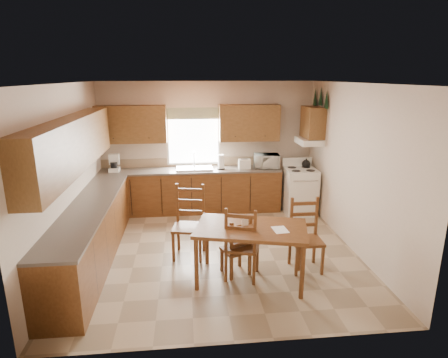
{
  "coord_description": "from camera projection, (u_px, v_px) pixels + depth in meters",
  "views": [
    {
      "loc": [
        -0.47,
        -5.65,
        2.81
      ],
      "look_at": [
        0.15,
        0.3,
        1.15
      ],
      "focal_mm": 30.0,
      "sensor_mm": 36.0,
      "label": 1
    }
  ],
  "objects": [
    {
      "name": "upper_cab_left",
      "position": [
        72.0,
        144.0,
        5.36
      ],
      "size": [
        0.33,
        3.6,
        0.75
      ],
      "primitive_type": "cube",
      "color": "brown",
      "rests_on": "wall_left"
    },
    {
      "name": "floor",
      "position": [
        217.0,
        251.0,
        6.21
      ],
      "size": [
        4.5,
        4.5,
        0.0
      ],
      "primitive_type": "plane",
      "color": "tan",
      "rests_on": "ground"
    },
    {
      "name": "range_hood",
      "position": [
        309.0,
        141.0,
        7.59
      ],
      "size": [
        0.44,
        0.62,
        0.12
      ],
      "primitive_type": "cube",
      "color": "white",
      "rests_on": "wall_right"
    },
    {
      "name": "sink_basin",
      "position": [
        194.0,
        168.0,
        7.8
      ],
      "size": [
        0.75,
        0.45,
        0.04
      ],
      "primitive_type": "cube",
      "color": "silver",
      "rests_on": "counter_back"
    },
    {
      "name": "window_valance",
      "position": [
        193.0,
        113.0,
        7.73
      ],
      "size": [
        1.19,
        0.01,
        0.24
      ],
      "primitive_type": "cube",
      "color": "#41582F",
      "rests_on": "wall_back"
    },
    {
      "name": "chair_near_right",
      "position": [
        242.0,
        242.0,
        5.28
      ],
      "size": [
        0.57,
        0.55,
        1.08
      ],
      "primitive_type": "cube",
      "rotation": [
        0.0,
        0.0,
        2.83
      ],
      "color": "brown",
      "rests_on": "floor"
    },
    {
      "name": "toaster",
      "position": [
        244.0,
        164.0,
        7.83
      ],
      "size": [
        0.25,
        0.16,
        0.2
      ],
      "primitive_type": "cube",
      "rotation": [
        0.0,
        0.0,
        0.02
      ],
      "color": "white",
      "rests_on": "counter_back"
    },
    {
      "name": "window_pane",
      "position": [
        193.0,
        137.0,
        7.89
      ],
      "size": [
        1.05,
        0.01,
        1.1
      ],
      "primitive_type": "cube",
      "color": "white",
      "rests_on": "wall_back"
    },
    {
      "name": "lower_cab_back",
      "position": [
        191.0,
        191.0,
        7.92
      ],
      "size": [
        3.75,
        0.6,
        0.88
      ],
      "primitive_type": "cube",
      "color": "brown",
      "rests_on": "floor"
    },
    {
      "name": "chair_near_left",
      "position": [
        236.0,
        246.0,
        5.4
      ],
      "size": [
        0.47,
        0.46,
        0.87
      ],
      "primitive_type": "cube",
      "rotation": [
        0.0,
        0.0,
        3.53
      ],
      "color": "brown",
      "rests_on": "floor"
    },
    {
      "name": "window_frame",
      "position": [
        193.0,
        137.0,
        7.89
      ],
      "size": [
        1.13,
        0.02,
        1.18
      ],
      "primitive_type": "cube",
      "color": "white",
      "rests_on": "wall_back"
    },
    {
      "name": "microwave",
      "position": [
        267.0,
        161.0,
        7.9
      ],
      "size": [
        0.51,
        0.38,
        0.29
      ],
      "primitive_type": "imported",
      "rotation": [
        0.0,
        0.0,
        -0.08
      ],
      "color": "white",
      "rests_on": "counter_back"
    },
    {
      "name": "coffeemaker",
      "position": [
        114.0,
        162.0,
        7.59
      ],
      "size": [
        0.3,
        0.33,
        0.38
      ],
      "primitive_type": "cube",
      "rotation": [
        0.0,
        0.0,
        0.35
      ],
      "color": "white",
      "rests_on": "counter_back"
    },
    {
      "name": "counter_back",
      "position": [
        191.0,
        170.0,
        7.8
      ],
      "size": [
        3.75,
        0.63,
        0.04
      ],
      "primitive_type": "cube",
      "color": "#564D46",
      "rests_on": "lower_cab_back"
    },
    {
      "name": "chair_far_left",
      "position": [
        189.0,
        223.0,
        5.88
      ],
      "size": [
        0.56,
        0.54,
        1.14
      ],
      "primitive_type": "cube",
      "rotation": [
        0.0,
        0.0,
        -0.19
      ],
      "color": "brown",
      "rests_on": "floor"
    },
    {
      "name": "wall_left",
      "position": [
        68.0,
        176.0,
        5.63
      ],
      "size": [
        4.5,
        4.5,
        0.0
      ],
      "primitive_type": "plane",
      "color": "beige",
      "rests_on": "floor"
    },
    {
      "name": "pine_decal_b",
      "position": [
        321.0,
        96.0,
        7.36
      ],
      "size": [
        0.22,
        0.22,
        0.36
      ],
      "primitive_type": "cone",
      "color": "black",
      "rests_on": "wall_right"
    },
    {
      "name": "upper_cab_back_left",
      "position": [
        131.0,
        124.0,
        7.56
      ],
      "size": [
        1.41,
        0.33,
        0.75
      ],
      "primitive_type": "cube",
      "color": "brown",
      "rests_on": "wall_back"
    },
    {
      "name": "dining_table",
      "position": [
        251.0,
        254.0,
        5.23
      ],
      "size": [
        1.67,
        1.21,
        0.81
      ],
      "primitive_type": "cube",
      "rotation": [
        0.0,
        0.0,
        -0.25
      ],
      "color": "brown",
      "rests_on": "floor"
    },
    {
      "name": "counter_left",
      "position": [
        89.0,
        207.0,
        5.63
      ],
      "size": [
        0.63,
        3.6,
        0.04
      ],
      "primitive_type": "cube",
      "color": "#564D46",
      "rests_on": "lower_cab_left"
    },
    {
      "name": "wall_back",
      "position": [
        208.0,
        146.0,
        8.01
      ],
      "size": [
        4.5,
        4.5,
        0.0
      ],
      "primitive_type": "plane",
      "color": "beige",
      "rests_on": "floor"
    },
    {
      "name": "table_paper",
      "position": [
        280.0,
        230.0,
        5.02
      ],
      "size": [
        0.21,
        0.26,
        0.0
      ],
      "primitive_type": "cube",
      "rotation": [
        0.0,
        0.0,
        0.08
      ],
      "color": "white",
      "rests_on": "dining_table"
    },
    {
      "name": "table_card",
      "position": [
        245.0,
        221.0,
        5.15
      ],
      "size": [
        0.09,
        0.03,
        0.12
      ],
      "primitive_type": "cube",
      "rotation": [
        0.0,
        0.0,
        0.16
      ],
      "color": "white",
      "rests_on": "dining_table"
    },
    {
      "name": "upper_cab_stove",
      "position": [
        313.0,
        122.0,
        7.49
      ],
      "size": [
        0.33,
        0.62,
        0.62
      ],
      "primitive_type": "cube",
      "color": "brown",
      "rests_on": "wall_right"
    },
    {
      "name": "stove",
      "position": [
        300.0,
        192.0,
        7.81
      ],
      "size": [
        0.64,
        0.66,
        0.93
      ],
      "primitive_type": "cube",
      "rotation": [
        0.0,
        0.0,
        -0.03
      ],
      "color": "white",
      "rests_on": "floor"
    },
    {
      "name": "backsplash",
      "position": [
        190.0,
        162.0,
        8.05
      ],
      "size": [
        3.75,
        0.01,
        0.18
      ],
      "primitive_type": "cube",
      "color": "#957D5E",
      "rests_on": "counter_back"
    },
    {
      "name": "pine_decal_a",
      "position": [
        327.0,
        99.0,
        7.07
      ],
      "size": [
        0.22,
        0.22,
        0.36
      ],
      "primitive_type": "cone",
      "color": "black",
      "rests_on": "wall_right"
    },
    {
      "name": "chair_far_right",
      "position": [
        307.0,
        236.0,
        5.49
      ],
      "size": [
        0.45,
        0.43,
        1.06
      ],
      "primitive_type": "cube",
      "rotation": [
        0.0,
        0.0,
        -0.0
      ],
      "color": "brown",
      "rests_on": "floor"
    },
    {
      "name": "wall_right",
      "position": [
        354.0,
        168.0,
        6.07
      ],
      "size": [
        4.5,
        4.5,
        0.0
      ],
      "primitive_type": "plane",
      "color": "beige",
      "rests_on": "floor"
    },
    {
      "name": "lower_cab_left",
      "position": [
        92.0,
        235.0,
        5.76
      ],
      "size": [
        0.6,
        3.6,
        0.88
      ],
      "primitive_type": "cube",
      "color": "brown",
      "rests_on": "floor"
    },
    {
      "name": "pine_decal_c",
      "position": [
        315.0,
        97.0,
        7.68
      ],
      "size": [
        0.22,
        0.22,
        0.36
      ],
      "primitive_type": "cone",
      "color": "black",
      "rests_on": "wall_right"
    },
    {
      "name": "ceiling",
      "position": [
        216.0,
        83.0,
        5.49
      ],
      "size": [
        4.5,
        4.5,
        0.0
      ],
      "primitive_type": "plane",
      "color": "brown",
      "rests_on": "floor"
    },
    {
      "name": "wall_front",
      "position": [
        236.0,
        229.0,
        3.69
      ],
      "size": [
        4.5,
        4.5,
        0.0
      ],
      "primitive_type": "plane",
      "color": "beige",
      "rests_on": "floor"
    },
    {
      "name": "paper_towel",
      "position": [
        221.0,
        162.0,
        7.78
      ],
      "size": [
        0.16,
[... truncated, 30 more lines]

